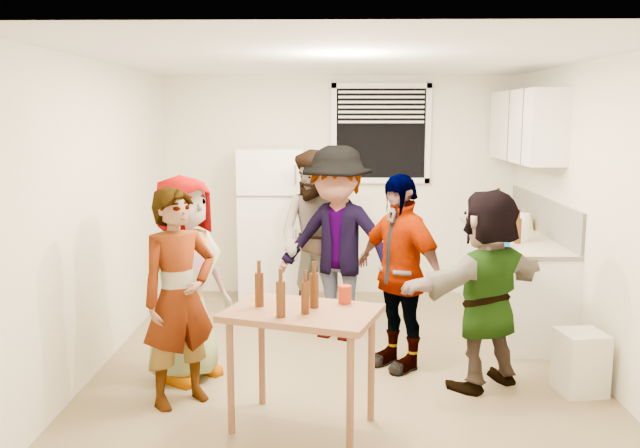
{
  "coord_description": "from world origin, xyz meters",
  "views": [
    {
      "loc": [
        -0.09,
        -5.48,
        2.07
      ],
      "look_at": [
        -0.2,
        0.15,
        1.15
      ],
      "focal_mm": 38.0,
      "sensor_mm": 36.0,
      "label": 1
    }
  ],
  "objects_px": {
    "blue_cup": "(504,247)",
    "trash_bin": "(581,360)",
    "red_cup": "(345,303)",
    "guest_grey": "(188,377)",
    "guest_back_right": "(337,337)",
    "guest_black": "(397,366)",
    "guest_back_left": "(317,325)",
    "refrigerator": "(273,225)",
    "wine_bottle": "(497,220)",
    "serving_table": "(303,426)",
    "beer_bottle_table": "(305,313)",
    "guest_stripe": "(183,402)",
    "guest_orange": "(483,385)",
    "kettle": "(503,230)",
    "beer_bottle_counter": "(517,243)"
  },
  "relations": [
    {
      "from": "blue_cup",
      "to": "trash_bin",
      "type": "bearing_deg",
      "value": -73.1
    },
    {
      "from": "red_cup",
      "to": "guest_grey",
      "type": "distance_m",
      "value": 1.62
    },
    {
      "from": "guest_back_right",
      "to": "guest_black",
      "type": "relative_size",
      "value": 1.12
    },
    {
      "from": "guest_back_left",
      "to": "red_cup",
      "type": "bearing_deg",
      "value": -53.44
    },
    {
      "from": "refrigerator",
      "to": "blue_cup",
      "type": "relative_size",
      "value": 13.67
    },
    {
      "from": "refrigerator",
      "to": "wine_bottle",
      "type": "relative_size",
      "value": 6.42
    },
    {
      "from": "serving_table",
      "to": "guest_back_left",
      "type": "xyz_separation_m",
      "value": [
        0.05,
        2.2,
        0.0
      ]
    },
    {
      "from": "guest_back_left",
      "to": "refrigerator",
      "type": "bearing_deg",
      "value": 149.23
    },
    {
      "from": "refrigerator",
      "to": "beer_bottle_table",
      "type": "xyz_separation_m",
      "value": [
        0.49,
        -3.19,
        -0.04
      ]
    },
    {
      "from": "wine_bottle",
      "to": "guest_stripe",
      "type": "distance_m",
      "value": 4.2
    },
    {
      "from": "blue_cup",
      "to": "red_cup",
      "type": "distance_m",
      "value": 2.1
    },
    {
      "from": "guest_orange",
      "to": "beer_bottle_table",
      "type": "bearing_deg",
      "value": -3.27
    },
    {
      "from": "guest_black",
      "to": "guest_orange",
      "type": "height_order",
      "value": "guest_orange"
    },
    {
      "from": "serving_table",
      "to": "guest_back_left",
      "type": "relative_size",
      "value": 0.55
    },
    {
      "from": "guest_stripe",
      "to": "guest_back_right",
      "type": "bearing_deg",
      "value": 11.36
    },
    {
      "from": "kettle",
      "to": "guest_back_left",
      "type": "distance_m",
      "value": 2.13
    },
    {
      "from": "guest_grey",
      "to": "guest_stripe",
      "type": "bearing_deg",
      "value": -136.37
    },
    {
      "from": "beer_bottle_counter",
      "to": "beer_bottle_table",
      "type": "height_order",
      "value": "beer_bottle_counter"
    },
    {
      "from": "guest_back_right",
      "to": "blue_cup",
      "type": "bearing_deg",
      "value": 17.93
    },
    {
      "from": "wine_bottle",
      "to": "blue_cup",
      "type": "height_order",
      "value": "wine_bottle"
    },
    {
      "from": "serving_table",
      "to": "guest_stripe",
      "type": "distance_m",
      "value": 0.97
    },
    {
      "from": "refrigerator",
      "to": "serving_table",
      "type": "height_order",
      "value": "refrigerator"
    },
    {
      "from": "refrigerator",
      "to": "guest_stripe",
      "type": "height_order",
      "value": "refrigerator"
    },
    {
      "from": "beer_bottle_counter",
      "to": "serving_table",
      "type": "distance_m",
      "value": 2.79
    },
    {
      "from": "guest_stripe",
      "to": "serving_table",
      "type": "bearing_deg",
      "value": -64.02
    },
    {
      "from": "guest_back_left",
      "to": "beer_bottle_table",
      "type": "bearing_deg",
      "value": -60.56
    },
    {
      "from": "guest_grey",
      "to": "red_cup",
      "type": "bearing_deg",
      "value": -82.67
    },
    {
      "from": "refrigerator",
      "to": "guest_stripe",
      "type": "bearing_deg",
      "value": -98.88
    },
    {
      "from": "guest_grey",
      "to": "beer_bottle_table",
      "type": "bearing_deg",
      "value": -97.4
    },
    {
      "from": "blue_cup",
      "to": "trash_bin",
      "type": "relative_size",
      "value": 0.27
    },
    {
      "from": "trash_bin",
      "to": "serving_table",
      "type": "distance_m",
      "value": 2.16
    },
    {
      "from": "refrigerator",
      "to": "guest_black",
      "type": "bearing_deg",
      "value": -59.05
    },
    {
      "from": "refrigerator",
      "to": "beer_bottle_table",
      "type": "height_order",
      "value": "refrigerator"
    },
    {
      "from": "guest_back_right",
      "to": "red_cup",
      "type": "bearing_deg",
      "value": -64.39
    },
    {
      "from": "trash_bin",
      "to": "beer_bottle_table",
      "type": "relative_size",
      "value": 2.24
    },
    {
      "from": "wine_bottle",
      "to": "guest_black",
      "type": "relative_size",
      "value": 0.17
    },
    {
      "from": "guest_orange",
      "to": "beer_bottle_counter",
      "type": "bearing_deg",
      "value": -149.03
    },
    {
      "from": "refrigerator",
      "to": "blue_cup",
      "type": "distance_m",
      "value": 2.61
    },
    {
      "from": "serving_table",
      "to": "guest_orange",
      "type": "height_order",
      "value": "serving_table"
    },
    {
      "from": "serving_table",
      "to": "beer_bottle_counter",
      "type": "bearing_deg",
      "value": 44.49
    },
    {
      "from": "refrigerator",
      "to": "wine_bottle",
      "type": "xyz_separation_m",
      "value": [
        2.5,
        0.13,
        0.05
      ]
    },
    {
      "from": "guest_back_right",
      "to": "guest_stripe",
      "type": "bearing_deg",
      "value": -103.11
    },
    {
      "from": "guest_back_left",
      "to": "guest_black",
      "type": "relative_size",
      "value": 1.08
    },
    {
      "from": "wine_bottle",
      "to": "guest_orange",
      "type": "distance_m",
      "value": 2.76
    },
    {
      "from": "serving_table",
      "to": "red_cup",
      "type": "bearing_deg",
      "value": 31.17
    },
    {
      "from": "wine_bottle",
      "to": "guest_stripe",
      "type": "height_order",
      "value": "wine_bottle"
    },
    {
      "from": "guest_orange",
      "to": "kettle",
      "type": "bearing_deg",
      "value": -141.3
    },
    {
      "from": "red_cup",
      "to": "guest_grey",
      "type": "relative_size",
      "value": 0.07
    },
    {
      "from": "wine_bottle",
      "to": "beer_bottle_table",
      "type": "bearing_deg",
      "value": -121.17
    },
    {
      "from": "trash_bin",
      "to": "red_cup",
      "type": "distance_m",
      "value": 1.91
    }
  ]
}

